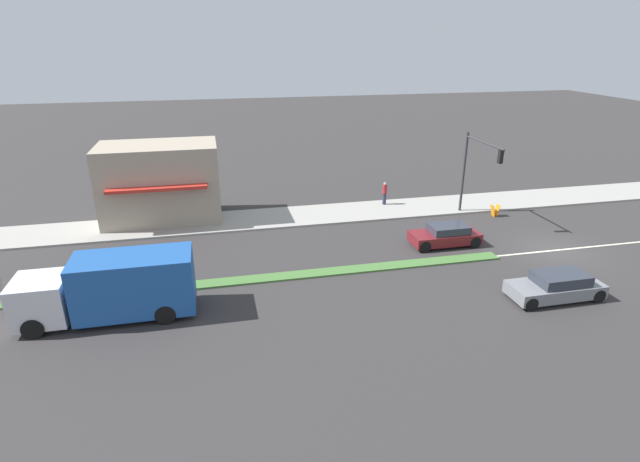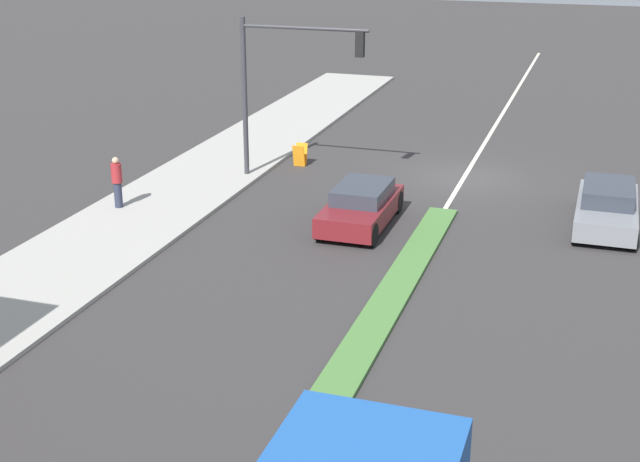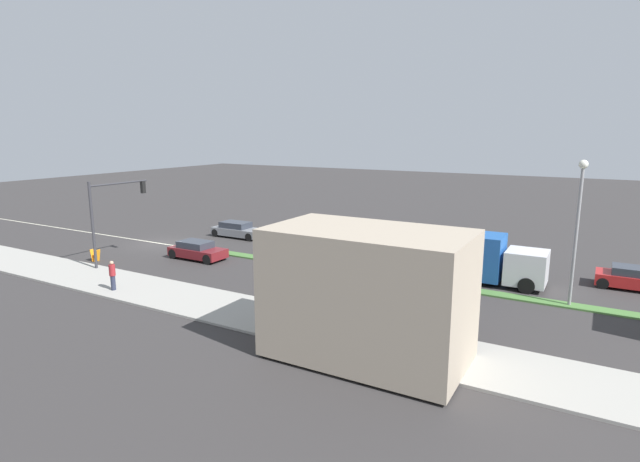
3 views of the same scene
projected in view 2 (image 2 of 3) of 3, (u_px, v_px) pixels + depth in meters
The scene contains 7 objects.
ground_plane at pixel (301, 448), 16.32m from camera, with size 160.00×160.00×0.00m, color #333030.
lane_marking_center at pixel (464, 177), 32.36m from camera, with size 0.16×60.00×0.01m, color beige.
traffic_signal_main at pixel (282, 72), 30.71m from camera, with size 4.59×0.34×5.60m.
pedestrian at pixel (117, 181), 28.54m from camera, with size 0.34×0.34×1.67m.
warning_aframe_sign at pixel (300, 155), 33.64m from camera, with size 0.45×0.53×0.84m.
suv_grey at pixel (607, 207), 27.29m from camera, with size 1.80×4.45×1.29m.
sedan_maroon at pixel (361, 206), 27.37m from camera, with size 1.80×4.10×1.27m.
Camera 2 is at (-4.66, 31.13, 9.38)m, focal length 50.00 mm.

